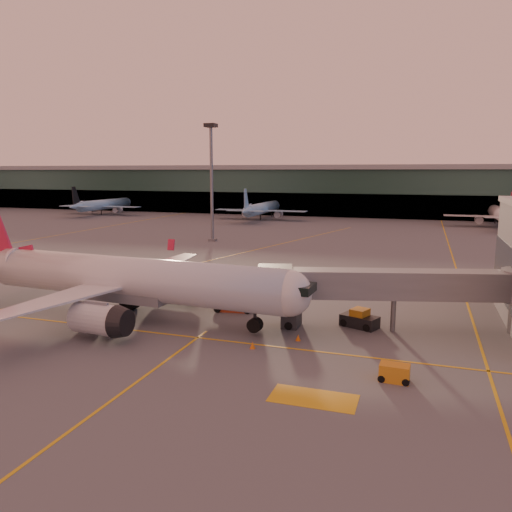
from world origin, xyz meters
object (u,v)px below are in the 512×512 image
(catering_truck, at_px, (232,290))
(main_airplane, at_px, (121,279))
(pushback_tug, at_px, (359,320))
(gpu_cart, at_px, (394,373))

(catering_truck, bearing_deg, main_airplane, -156.52)
(main_airplane, distance_m, catering_truck, 12.12)
(catering_truck, relative_size, pushback_tug, 1.40)
(gpu_cart, bearing_deg, pushback_tug, 110.79)
(main_airplane, height_order, gpu_cart, main_airplane)
(pushback_tug, bearing_deg, main_airplane, -146.76)
(main_airplane, height_order, catering_truck, main_airplane)
(gpu_cart, distance_m, pushback_tug, 13.16)
(main_airplane, relative_size, gpu_cart, 18.62)
(main_airplane, distance_m, pushback_tug, 25.11)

